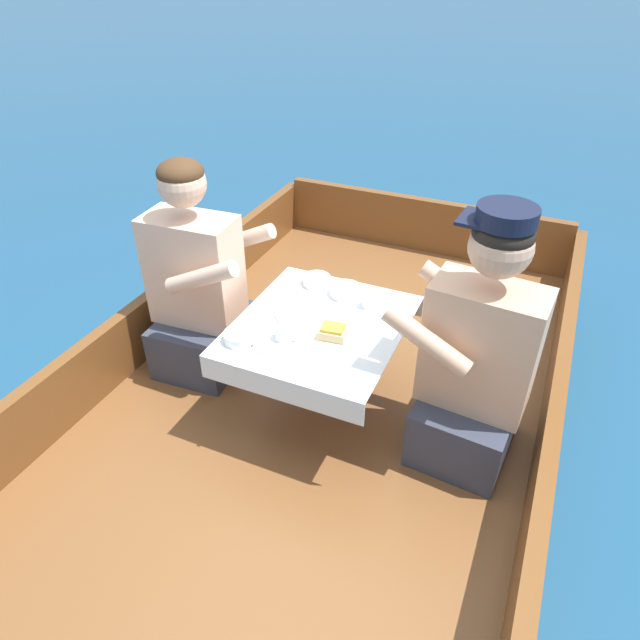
% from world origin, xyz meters
% --- Properties ---
extents(ground_plane, '(60.00, 60.00, 0.00)m').
position_xyz_m(ground_plane, '(0.00, 0.00, 0.00)').
color(ground_plane, navy).
extents(boat_deck, '(1.95, 3.17, 0.28)m').
position_xyz_m(boat_deck, '(0.00, 0.00, 0.14)').
color(boat_deck, brown).
rests_on(boat_deck, ground_plane).
extents(gunwale_port, '(0.06, 3.17, 0.30)m').
position_xyz_m(gunwale_port, '(-0.95, 0.00, 0.43)').
color(gunwale_port, brown).
rests_on(gunwale_port, boat_deck).
extents(gunwale_starboard, '(0.06, 3.17, 0.30)m').
position_xyz_m(gunwale_starboard, '(0.95, 0.00, 0.43)').
color(gunwale_starboard, brown).
rests_on(gunwale_starboard, boat_deck).
extents(bow_coaming, '(1.83, 0.06, 0.35)m').
position_xyz_m(bow_coaming, '(0.00, 1.56, 0.45)').
color(bow_coaming, brown).
rests_on(bow_coaming, boat_deck).
extents(cockpit_table, '(0.67, 0.75, 0.44)m').
position_xyz_m(cockpit_table, '(0.00, -0.10, 0.67)').
color(cockpit_table, '#B2B2B7').
rests_on(cockpit_table, boat_deck).
extents(person_port, '(0.54, 0.47, 1.02)m').
position_xyz_m(person_port, '(-0.63, -0.05, 0.69)').
color(person_port, '#333847').
rests_on(person_port, boat_deck).
extents(person_starboard, '(0.55, 0.48, 1.06)m').
position_xyz_m(person_starboard, '(0.63, -0.09, 0.71)').
color(person_starboard, '#333847').
rests_on(person_starboard, boat_deck).
extents(plate_sandwich, '(0.19, 0.19, 0.01)m').
position_xyz_m(plate_sandwich, '(0.09, -0.17, 0.72)').
color(plate_sandwich, white).
rests_on(plate_sandwich, cockpit_table).
extents(plate_bread, '(0.19, 0.19, 0.01)m').
position_xyz_m(plate_bread, '(-0.11, -0.08, 0.72)').
color(plate_bread, white).
rests_on(plate_bread, cockpit_table).
extents(sandwich, '(0.12, 0.10, 0.05)m').
position_xyz_m(sandwich, '(0.09, -0.17, 0.75)').
color(sandwich, '#E0BC7F').
rests_on(sandwich, plate_sandwich).
extents(bowl_port_near, '(0.13, 0.13, 0.04)m').
position_xyz_m(bowl_port_near, '(-0.24, -0.33, 0.74)').
color(bowl_port_near, white).
rests_on(bowl_port_near, cockpit_table).
extents(bowl_starboard_near, '(0.12, 0.12, 0.04)m').
position_xyz_m(bowl_starboard_near, '(-0.14, 0.18, 0.74)').
color(bowl_starboard_near, white).
rests_on(bowl_starboard_near, cockpit_table).
extents(bowl_center_far, '(0.14, 0.14, 0.04)m').
position_xyz_m(bowl_center_far, '(0.01, 0.15, 0.74)').
color(bowl_center_far, white).
rests_on(bowl_center_far, cockpit_table).
extents(coffee_cup_port, '(0.09, 0.06, 0.06)m').
position_xyz_m(coffee_cup_port, '(0.14, 0.10, 0.75)').
color(coffee_cup_port, white).
rests_on(coffee_cup_port, cockpit_table).
extents(coffee_cup_starboard, '(0.10, 0.07, 0.05)m').
position_xyz_m(coffee_cup_starboard, '(-0.09, -0.25, 0.74)').
color(coffee_cup_starboard, white).
rests_on(coffee_cup_starboard, cockpit_table).
extents(utensil_spoon_center, '(0.04, 0.17, 0.01)m').
position_xyz_m(utensil_spoon_center, '(-0.18, -0.37, 0.72)').
color(utensil_spoon_center, silver).
rests_on(utensil_spoon_center, cockpit_table).
extents(utensil_knife_port, '(0.16, 0.08, 0.00)m').
position_xyz_m(utensil_knife_port, '(-0.13, -0.37, 0.72)').
color(utensil_knife_port, silver).
rests_on(utensil_knife_port, cockpit_table).
extents(utensil_spoon_port, '(0.05, 0.17, 0.01)m').
position_xyz_m(utensil_spoon_port, '(-0.25, -0.12, 0.72)').
color(utensil_spoon_port, silver).
rests_on(utensil_spoon_port, cockpit_table).
extents(utensil_knife_starboard, '(0.05, 0.17, 0.00)m').
position_xyz_m(utensil_knife_starboard, '(-0.21, 0.03, 0.72)').
color(utensil_knife_starboard, silver).
rests_on(utensil_knife_starboard, cockpit_table).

